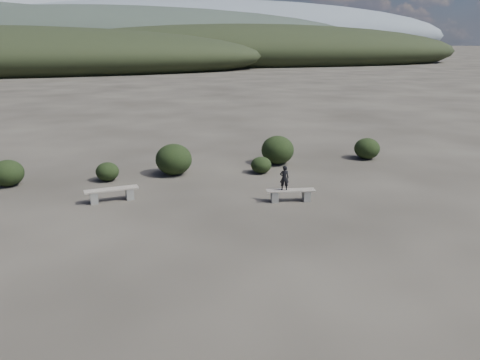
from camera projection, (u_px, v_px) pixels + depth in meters
name	position (u px, v px, depth m)	size (l,w,h in m)	color
ground	(272.00, 252.00, 13.08)	(1200.00, 1200.00, 0.00)	#2C2822
bench_left	(112.00, 194.00, 17.17)	(1.96, 0.60, 0.48)	slate
bench_right	(291.00, 194.00, 17.16)	(1.82, 0.70, 0.45)	slate
seated_person	(284.00, 178.00, 16.96)	(0.33, 0.22, 0.91)	black
shrub_a	(107.00, 172.00, 19.70)	(0.96, 0.96, 0.79)	black
shrub_b	(174.00, 159.00, 20.55)	(1.60, 1.60, 1.37)	black
shrub_c	(261.00, 165.00, 20.86)	(0.92, 0.92, 0.74)	black
shrub_d	(278.00, 150.00, 22.34)	(1.56, 1.56, 1.36)	black
shrub_e	(367.00, 148.00, 23.37)	(1.26, 1.26, 1.05)	black
shrub_f	(8.00, 173.00, 18.96)	(1.27, 1.27, 1.07)	black
mountain_ridges	(94.00, 34.00, 320.33)	(500.00, 400.00, 56.00)	black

